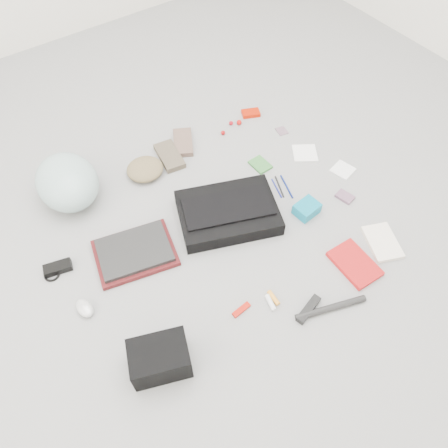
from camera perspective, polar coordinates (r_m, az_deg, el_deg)
ground_plane at (r=2.07m, az=0.00°, el=-0.82°), size 4.00×4.00×0.00m
messenger_bag at (r=2.08m, az=0.52°, el=1.50°), size 0.55×0.47×0.08m
bag_flap at (r=2.05m, az=0.53°, el=2.25°), size 0.46×0.33×0.01m
laptop_sleeve at (r=2.02m, az=-11.53°, el=-3.74°), size 0.40×0.34×0.02m
laptop at (r=2.00m, az=-11.64°, el=-3.39°), size 0.36×0.30×0.02m
bike_helmet at (r=2.24m, az=-19.80°, el=5.18°), size 0.31×0.38×0.22m
beanie at (r=2.31m, az=-10.29°, el=7.07°), size 0.21×0.21×0.07m
mitten_left at (r=2.38m, az=-7.13°, el=8.81°), size 0.14×0.22×0.03m
mitten_right at (r=2.45m, az=-5.37°, el=10.57°), size 0.19×0.22×0.03m
power_brick at (r=2.07m, az=-20.88°, el=-5.36°), size 0.13×0.08×0.03m
cable_coil at (r=2.08m, az=-21.56°, el=-6.18°), size 0.08×0.08×0.01m
mouse at (r=1.93m, az=-17.73°, el=-10.40°), size 0.07×0.10×0.04m
camera_bag at (r=1.72m, az=-8.38°, el=-16.99°), size 0.26×0.22×0.14m
multitool at (r=1.85m, az=2.28°, el=-11.12°), size 0.09×0.03×0.01m
toiletry_tube_white at (r=1.87m, az=6.10°, el=-10.17°), size 0.04×0.08×0.02m
toiletry_tube_orange at (r=1.89m, az=6.49°, el=-9.55°), size 0.03×0.07×0.02m
u_lock at (r=1.88m, az=10.97°, el=-10.87°), size 0.15×0.07×0.03m
bike_pump at (r=1.90m, az=13.78°, el=-10.59°), size 0.31×0.13×0.03m
book_red at (r=2.04m, az=16.69°, el=-4.99°), size 0.16×0.23×0.02m
book_white at (r=2.14m, az=19.96°, el=-2.25°), size 0.20×0.23×0.02m
notepad at (r=2.34m, az=4.75°, el=7.73°), size 0.09×0.11×0.01m
pen_blue at (r=2.24m, az=6.89°, el=4.67°), size 0.05×0.13×0.01m
pen_black at (r=2.25m, az=7.26°, el=4.87°), size 0.06×0.14×0.01m
pen_navy at (r=2.25m, az=8.18°, el=4.88°), size 0.06×0.15×0.01m
accordion_wallet at (r=2.15m, az=10.75°, el=1.96°), size 0.12×0.10×0.06m
card_deck at (r=2.26m, az=15.50°, el=3.45°), size 0.08×0.10×0.02m
napkin_top at (r=2.44m, az=10.52°, el=9.10°), size 0.18×0.18×0.01m
napkin_bottom at (r=2.39m, az=15.27°, el=6.85°), size 0.12×0.12×0.01m
lollipop_a at (r=2.50m, az=-0.13°, el=11.83°), size 0.03×0.03×0.02m
lollipop_b at (r=2.56m, az=0.92°, el=13.04°), size 0.03×0.03×0.02m
lollipop_c at (r=2.57m, az=1.99°, el=13.12°), size 0.04×0.04×0.03m
altoids_tin at (r=2.64m, az=3.51°, el=14.25°), size 0.12×0.10×0.02m
stamp_sheet at (r=2.55m, az=7.55°, el=11.97°), size 0.07×0.08×0.00m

